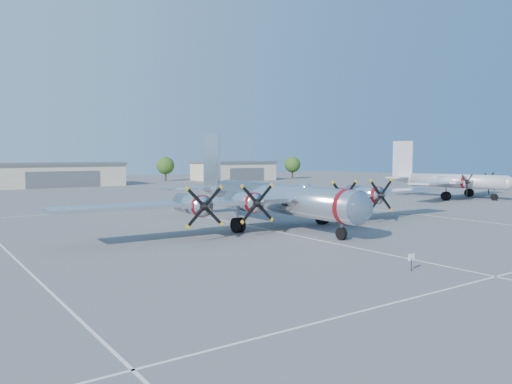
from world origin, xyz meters
TOP-DOWN VIEW (x-y plane):
  - ground at (0.00, 0.00)m, footprint 260.00×260.00m
  - parking_lines at (0.00, -1.75)m, footprint 60.00×50.08m
  - hangar_center at (0.00, 81.96)m, footprint 28.60×14.60m
  - hangar_east at (48.00, 81.96)m, footprint 20.60×14.60m
  - tree_east at (30.00, 88.00)m, footprint 4.80×4.80m
  - tree_far_east at (68.00, 80.00)m, footprint 4.80×4.80m
  - main_bomber_b29 at (1.92, 2.31)m, footprint 43.93×30.76m
  - twin_engine_east at (45.66, 11.37)m, footprint 33.67×27.02m
  - info_placard at (-2.88, -18.28)m, footprint 0.56×0.06m

SIDE VIEW (x-z plane):
  - ground at x=0.00m, z-range 0.00..0.00m
  - main_bomber_b29 at x=1.92m, z-range -4.76..4.76m
  - twin_engine_east at x=45.66m, z-range -4.76..4.76m
  - parking_lines at x=0.00m, z-range 0.00..0.01m
  - info_placard at x=-2.88m, z-range 0.22..1.29m
  - hangar_center at x=0.00m, z-range 0.01..5.41m
  - hangar_east at x=48.00m, z-range 0.01..5.41m
  - tree_east at x=30.00m, z-range 0.90..7.54m
  - tree_far_east at x=68.00m, z-range 0.90..7.54m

